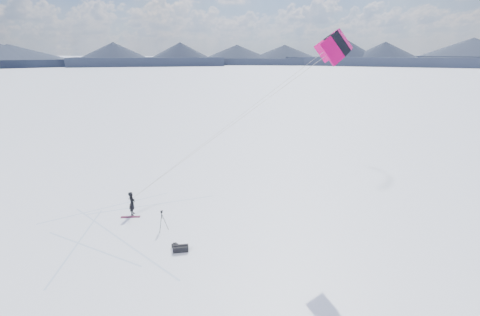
% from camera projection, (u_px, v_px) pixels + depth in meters
% --- Properties ---
extents(ground, '(1800.00, 1800.00, 0.00)m').
position_uv_depth(ground, '(142.00, 229.00, 23.94)').
color(ground, white).
extents(horizon_hills, '(704.00, 704.42, 10.70)m').
position_uv_depth(horizon_hills, '(135.00, 164.00, 22.55)').
color(horizon_hills, '#1A2230').
rests_on(horizon_hills, ground).
extents(snow_tracks, '(13.93, 10.25, 0.01)m').
position_uv_depth(snow_tracks, '(120.00, 229.00, 23.96)').
color(snow_tracks, '#AABCDA').
rests_on(snow_tracks, ground).
extents(snowkiter, '(0.63, 0.77, 1.81)m').
position_uv_depth(snowkiter, '(133.00, 214.00, 26.18)').
color(snowkiter, black).
rests_on(snowkiter, ground).
extents(snowboard, '(1.42, 0.65, 0.04)m').
position_uv_depth(snowboard, '(130.00, 217.00, 25.72)').
color(snowboard, maroon).
rests_on(snowboard, ground).
extents(tripod, '(0.70, 0.66, 1.48)m').
position_uv_depth(tripod, '(162.00, 218.00, 23.54)').
color(tripod, black).
rests_on(tripod, ground).
extents(gear_bag_a, '(1.04, 0.76, 0.42)m').
position_uv_depth(gear_bag_a, '(181.00, 248.00, 21.30)').
color(gear_bag_a, black).
rests_on(gear_bag_a, ground).
extents(gear_bag_b, '(0.75, 0.66, 0.31)m').
position_uv_depth(gear_bag_b, '(177.00, 247.00, 21.56)').
color(gear_bag_b, black).
rests_on(gear_bag_b, ground).
extents(power_kite, '(15.11, 6.30, 11.80)m').
position_uv_depth(power_kite, '(335.00, 46.00, 20.55)').
color(power_kite, '#CC065E').
rests_on(power_kite, ground).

